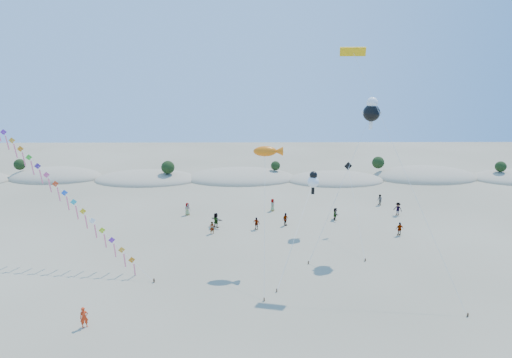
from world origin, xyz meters
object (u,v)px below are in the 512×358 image
at_px(fish_kite, 268,152).
at_px(flyer_foreground, 84,317).
at_px(parafoil_kite, 355,56).
at_px(kite_train, 39,168).

height_order(fish_kite, flyer_foreground, fish_kite).
relative_size(fish_kite, parafoil_kite, 0.56).
bearing_deg(fish_kite, kite_train, 176.45).
distance_m(kite_train, parafoil_kite, 32.31).
distance_m(kite_train, fish_kite, 22.85).
height_order(kite_train, parafoil_kite, parafoil_kite).
xyz_separation_m(parafoil_kite, flyer_foreground, (-21.91, -11.72, -19.02)).
height_order(fish_kite, parafoil_kite, parafoil_kite).
xyz_separation_m(kite_train, parafoil_kite, (30.46, -1.38, 10.68)).
distance_m(fish_kite, flyer_foreground, 21.04).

